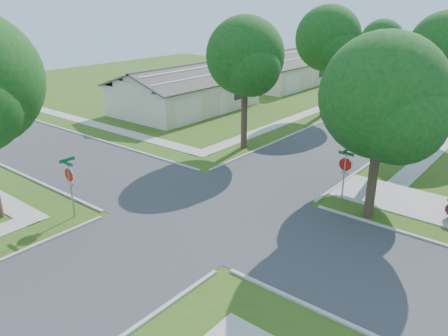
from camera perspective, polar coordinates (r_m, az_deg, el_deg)
ground at (r=21.80m, az=-1.58°, el=-5.49°), size 100.00×100.00×0.00m
road_ns at (r=21.80m, az=-1.58°, el=-5.47°), size 7.00×100.00×0.02m
sidewalk_nw at (r=45.98m, az=13.96°, el=8.15°), size 1.20×40.00×0.04m
driveway at (r=24.43m, az=24.26°, el=-4.36°), size 8.80×3.60×0.05m
stop_sign_sw at (r=21.55m, az=-19.54°, el=-1.17°), size 1.05×0.80×2.98m
stop_sign_ne at (r=22.45m, az=15.53°, el=0.17°), size 1.05×0.80×2.98m
tree_e_near at (r=25.44m, az=20.48°, el=10.47°), size 4.97×4.80×8.28m
tree_e_mid at (r=36.86m, az=27.03°, el=13.37°), size 5.59×5.40×9.21m
tree_w_near at (r=29.70m, az=2.87°, el=13.97°), size 5.38×5.20×8.97m
tree_w_mid at (r=39.94m, az=13.52°, el=15.76°), size 5.80×5.60×9.56m
tree_w_far at (r=51.99m, az=19.96°, el=15.10°), size 4.76×4.60×8.04m
tree_ne_corner at (r=20.47m, az=20.18°, el=8.10°), size 5.80×5.60×8.66m
house_nw_near at (r=42.19m, az=-5.00°, el=9.65°), size 8.42×13.60×4.23m
house_nw_far at (r=55.52m, az=7.47°, el=12.26°), size 8.42×13.60×4.23m
car_curb_east at (r=39.14m, az=23.87°, el=5.86°), size 2.08×4.36×1.44m
car_curb_west at (r=53.52m, az=21.34°, el=9.82°), size 2.55×5.00×1.39m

